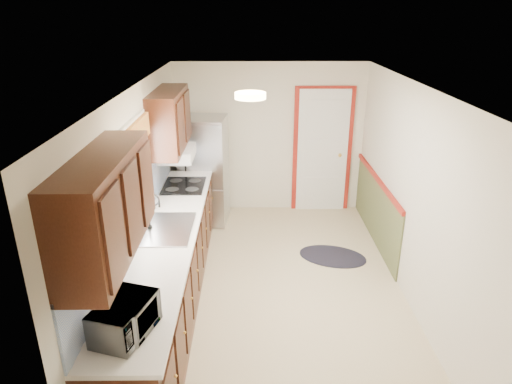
{
  "coord_description": "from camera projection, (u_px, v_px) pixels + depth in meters",
  "views": [
    {
      "loc": [
        -0.29,
        -4.58,
        3.12
      ],
      "look_at": [
        -0.24,
        0.34,
        1.15
      ],
      "focal_mm": 32.0,
      "sensor_mm": 36.0,
      "label": 1
    }
  ],
  "objects": [
    {
      "name": "room_shell",
      "position": [
        278.0,
        199.0,
        4.97
      ],
      "size": [
        3.2,
        5.2,
        2.52
      ],
      "color": "#C3B289",
      "rests_on": "ground"
    },
    {
      "name": "kitchen_run",
      "position": [
        163.0,
        244.0,
        4.84
      ],
      "size": [
        0.63,
        4.0,
        2.2
      ],
      "color": "#32150B",
      "rests_on": "ground"
    },
    {
      "name": "back_wall_trim",
      "position": [
        333.0,
        163.0,
        7.15
      ],
      "size": [
        1.12,
        2.3,
        2.08
      ],
      "color": "maroon",
      "rests_on": "ground"
    },
    {
      "name": "ceiling_fixture",
      "position": [
        250.0,
        96.0,
        4.35
      ],
      "size": [
        0.3,
        0.3,
        0.06
      ],
      "primitive_type": "cylinder",
      "color": "#FFD88C",
      "rests_on": "room_shell"
    },
    {
      "name": "microwave",
      "position": [
        124.0,
        315.0,
        3.24
      ],
      "size": [
        0.4,
        0.54,
        0.33
      ],
      "primitive_type": "imported",
      "rotation": [
        0.0,
        0.0,
        1.27
      ],
      "color": "white",
      "rests_on": "kitchen_run"
    },
    {
      "name": "refrigerator",
      "position": [
        204.0,
        170.0,
        7.0
      ],
      "size": [
        0.74,
        0.72,
        1.65
      ],
      "rotation": [
        0.0,
        0.0,
        -0.09
      ],
      "color": "#B7B7BC",
      "rests_on": "ground"
    },
    {
      "name": "rug",
      "position": [
        333.0,
        256.0,
        6.19
      ],
      "size": [
        1.05,
        0.85,
        0.01
      ],
      "primitive_type": "ellipsoid",
      "rotation": [
        0.0,
        0.0,
        -0.34
      ],
      "color": "black",
      "rests_on": "ground"
    },
    {
      "name": "cooktop",
      "position": [
        184.0,
        186.0,
        6.05
      ],
      "size": [
        0.54,
        0.64,
        0.02
      ],
      "primitive_type": "cube",
      "color": "black",
      "rests_on": "kitchen_run"
    }
  ]
}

